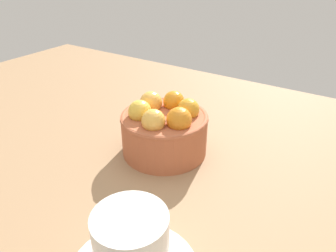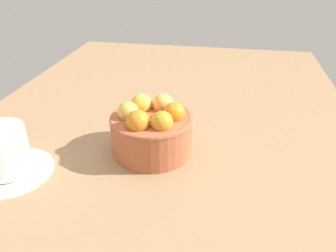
{
  "view_description": "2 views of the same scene",
  "coord_description": "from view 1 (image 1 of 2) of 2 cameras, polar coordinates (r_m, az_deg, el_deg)",
  "views": [
    {
      "loc": [
        27.45,
        -40.88,
        32.22
      ],
      "look_at": [
        0.45,
        0.49,
        5.13
      ],
      "focal_mm": 34.24,
      "sensor_mm": 36.0,
      "label": 1
    },
    {
      "loc": [
        52.83,
        12.62,
        35.24
      ],
      "look_at": [
        0.46,
        3.18,
        5.99
      ],
      "focal_mm": 35.85,
      "sensor_mm": 36.0,
      "label": 2
    }
  ],
  "objects": [
    {
      "name": "ground_plane",
      "position": [
        0.6,
        -0.62,
        -5.74
      ],
      "size": [
        149.12,
        85.68,
        3.2
      ],
      "primitive_type": "cube",
      "color": "#997551"
    },
    {
      "name": "terracotta_bowl",
      "position": [
        0.56,
        -0.66,
        -0.4
      ],
      "size": [
        15.29,
        15.29,
        10.32
      ],
      "color": "#AD5938",
      "rests_on": "ground_plane"
    },
    {
      "name": "coffee_cup",
      "position": [
        0.37,
        -6.43,
        -21.16
      ],
      "size": [
        15.04,
        15.04,
        8.68
      ],
      "color": "white",
      "rests_on": "ground_plane"
    }
  ]
}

